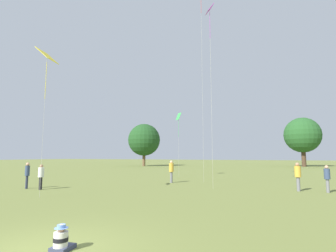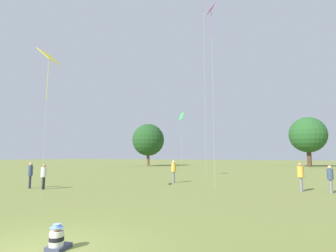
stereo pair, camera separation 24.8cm
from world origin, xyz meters
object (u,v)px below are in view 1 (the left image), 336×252
person_standing_0 (27,173)px  kite_2 (210,20)px  person_standing_3 (298,174)px  distant_tree_1 (302,135)px  person_standing_4 (327,176)px  person_standing_2 (41,175)px  seated_toddler (61,240)px  distant_tree_0 (144,140)px  kite_3 (47,59)px  person_standing_5 (171,169)px  kite_0 (179,119)px

person_standing_0 → kite_2: size_ratio=0.13×
person_standing_3 → distant_tree_1: (2.65, 43.48, 5.55)m
person_standing_0 → person_standing_4: person_standing_0 is taller
kite_2 → person_standing_3: bearing=113.0°
person_standing_2 → person_standing_4: 18.15m
seated_toddler → person_standing_2: (-10.00, 7.76, 0.73)m
distant_tree_0 → distant_tree_1: bearing=18.5°
person_standing_0 → kite_3: 8.06m
person_standing_4 → distant_tree_0: (-31.27, 32.68, 4.85)m
person_standing_4 → distant_tree_0: 45.49m
person_standing_0 → person_standing_5: (7.36, 7.69, 0.01)m
person_standing_0 → kite_3: kite_3 is taller
distant_tree_0 → kite_2: bearing=-54.0°
kite_0 → distant_tree_0: 30.91m
person_standing_4 → person_standing_0: bearing=-5.3°
person_standing_0 → person_standing_2: size_ratio=1.06×
person_standing_3 → kite_3: kite_3 is taller
kite_2 → person_standing_0: bearing=-53.9°
seated_toddler → person_standing_2: person_standing_2 is taller
person_standing_4 → person_standing_5: 11.11m
person_standing_2 → kite_0: kite_0 is taller
person_standing_3 → kite_3: (-12.74, -8.51, 6.60)m
distant_tree_0 → person_standing_4: bearing=-46.3°
person_standing_5 → kite_2: 12.01m
person_standing_4 → distant_tree_1: distant_tree_1 is taller
person_standing_2 → kite_2: size_ratio=0.13×
person_standing_3 → person_standing_4: person_standing_3 is taller
person_standing_5 → kite_3: size_ratio=0.22×
person_standing_2 → kite_2: kite_2 is taller
seated_toddler → kite_3: 11.70m
seated_toddler → distant_tree_1: size_ratio=0.06×
seated_toddler → kite_3: bearing=134.4°
kite_2 → distant_tree_0: size_ratio=1.40×
person_standing_0 → distant_tree_1: (19.42, 49.69, 5.54)m
distant_tree_1 → kite_2: bearing=-100.0°
seated_toddler → person_standing_4: bearing=54.2°
person_standing_2 → kite_3: 7.60m
person_standing_0 → distant_tree_0: distant_tree_0 is taller
person_standing_0 → distant_tree_0: 41.21m
kite_0 → distant_tree_1: bearing=157.6°
person_standing_5 → kite_2: (4.18, -2.51, 10.98)m
person_standing_3 → person_standing_5: (-9.41, 1.49, 0.03)m
person_standing_2 → person_standing_5: person_standing_5 is taller
distant_tree_1 → kite_0: bearing=-111.3°
seated_toddler → distant_tree_0: distant_tree_0 is taller
person_standing_5 → kite_3: 12.42m
person_standing_3 → kite_0: (-11.29, 7.81, 5.25)m
person_standing_2 → distant_tree_1: size_ratio=0.16×
distant_tree_0 → distant_tree_1: 34.11m
person_standing_4 → distant_tree_1: size_ratio=0.16×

